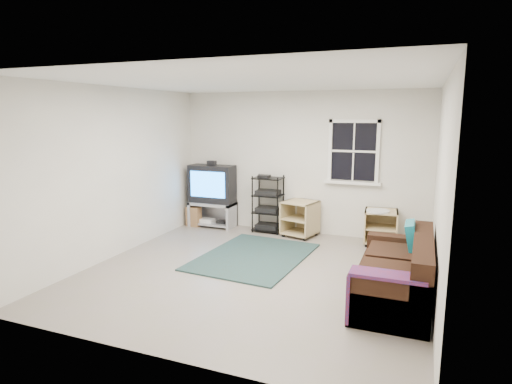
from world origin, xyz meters
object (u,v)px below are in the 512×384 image
at_px(side_table_right, 380,224).
at_px(tv_unit, 212,191).
at_px(av_rack, 268,207).
at_px(sofa, 397,276).
at_px(side_table_left, 301,217).

bearing_deg(side_table_right, tv_unit, 179.73).
distance_m(av_rack, sofa, 3.37).
xyz_separation_m(tv_unit, av_rack, (1.15, 0.03, -0.25)).
relative_size(side_table_right, sofa, 0.33).
distance_m(tv_unit, side_table_right, 3.22).
xyz_separation_m(side_table_left, sofa, (1.81, -2.25, -0.05)).
bearing_deg(av_rack, sofa, -42.87).
bearing_deg(av_rack, side_table_left, -3.15).
distance_m(av_rack, side_table_right, 2.06).
relative_size(av_rack, sofa, 0.58).
relative_size(tv_unit, side_table_right, 2.11).
bearing_deg(tv_unit, sofa, -32.01).
height_order(av_rack, side_table_right, av_rack).
bearing_deg(sofa, side_table_left, 128.73).
xyz_separation_m(tv_unit, side_table_left, (1.81, -0.01, -0.37)).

